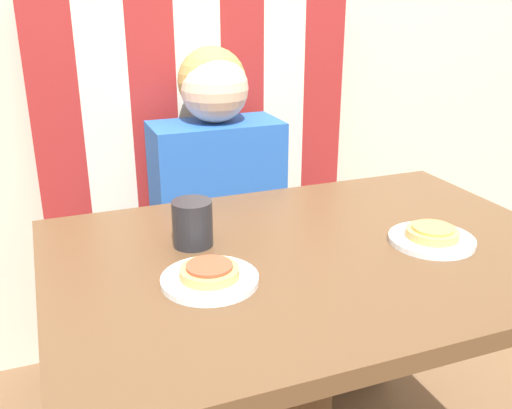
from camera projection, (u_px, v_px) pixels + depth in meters
booth_seat at (220, 311)px, 1.89m from camera, size 1.01×0.47×0.46m
booth_backrest at (197, 117)px, 1.84m from camera, size 1.01×0.08×0.76m
dining_table at (314, 292)px, 1.17m from camera, size 1.05×0.73×0.75m
person at (216, 154)px, 1.70m from camera, size 0.38×0.22×0.62m
plate_left at (210, 280)px, 1.00m from camera, size 0.17×0.17×0.01m
plate_right at (432, 240)px, 1.16m from camera, size 0.17×0.17×0.01m
pizza_left at (210, 271)px, 1.00m from camera, size 0.11×0.11×0.02m
pizza_right at (432, 232)px, 1.16m from camera, size 0.11×0.11×0.02m
drinking_cup at (193, 223)px, 1.14m from camera, size 0.08×0.08×0.09m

